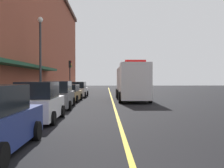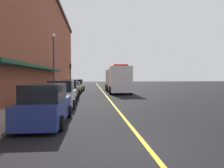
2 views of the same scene
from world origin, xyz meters
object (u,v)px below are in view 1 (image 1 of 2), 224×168
object	(u,v)px
traffic_light_near	(70,71)
street_lamp_left	(40,50)
parked_car_2	(59,96)
parked_car_4	(78,90)
parking_meter_0	(55,90)
parked_car_1	(39,103)
box_truck	(131,82)
parking_meter_1	(13,99)
parked_car_3	(69,93)

from	to	relation	value
traffic_light_near	street_lamp_left	bearing A→B (deg)	-92.92
parked_car_2	street_lamp_left	distance (m)	4.95
parked_car_2	parked_car_4	world-z (taller)	parked_car_2
parked_car_2	parked_car_4	distance (m)	11.94
parking_meter_0	traffic_light_near	distance (m)	10.24
parked_car_1	parking_meter_0	size ratio (longest dim) A/B	3.13
parked_car_1	parking_meter_0	distance (m)	11.88
parked_car_2	box_truck	xyz separation A→B (m)	(5.83, 7.05, 0.87)
street_lamp_left	traffic_light_near	world-z (taller)	street_lamp_left
parking_meter_1	traffic_light_near	distance (m)	21.31
parked_car_1	traffic_light_near	world-z (taller)	traffic_light_near
parked_car_1	parking_meter_1	xyz separation A→B (m)	(-1.46, 0.60, 0.17)
parked_car_2	parked_car_3	bearing A→B (deg)	-1.45
parked_car_3	parked_car_4	world-z (taller)	parked_car_4
box_truck	parking_meter_1	world-z (taller)	box_truck
parked_car_1	traffic_light_near	size ratio (longest dim) A/B	0.97
parked_car_3	traffic_light_near	distance (m)	10.57
box_truck	traffic_light_near	distance (m)	11.44
parking_meter_0	parked_car_2	bearing A→B (deg)	-76.52
parked_car_4	parking_meter_1	size ratio (longest dim) A/B	3.65
box_truck	street_lamp_left	distance (m)	9.26
parking_meter_0	street_lamp_left	distance (m)	4.51
parked_car_4	parking_meter_1	bearing A→B (deg)	176.24
parked_car_2	traffic_light_near	distance (m)	16.06
parked_car_3	parked_car_4	bearing A→B (deg)	1.11
parked_car_3	traffic_light_near	bearing A→B (deg)	9.46
street_lamp_left	parking_meter_1	bearing A→B (deg)	-85.83
traffic_light_near	box_truck	bearing A→B (deg)	-50.83
parking_meter_1	parked_car_2	bearing A→B (deg)	75.41
parked_car_2	parking_meter_1	world-z (taller)	parked_car_2
parked_car_1	street_lamp_left	bearing A→B (deg)	13.15
parked_car_4	parking_meter_1	distance (m)	17.36
parked_car_3	box_truck	size ratio (longest dim) A/B	0.51
parking_meter_1	parked_car_4	bearing A→B (deg)	85.09
parked_car_3	parking_meter_1	size ratio (longest dim) A/B	3.61
parked_car_2	traffic_light_near	xyz separation A→B (m)	(-1.33, 15.85, 2.27)
parked_car_3	parking_meter_1	xyz separation A→B (m)	(-1.38, -11.00, 0.32)
box_truck	street_lamp_left	xyz separation A→B (m)	(-7.83, -4.19, 2.64)
parked_car_2	box_truck	distance (m)	9.19
parked_car_2	parked_car_4	xyz separation A→B (m)	(0.09, 11.93, -0.07)
parked_car_1	parked_car_2	world-z (taller)	parked_car_1
parked_car_1	parked_car_4	distance (m)	17.90
parked_car_4	parking_meter_1	world-z (taller)	parked_car_4
street_lamp_left	parked_car_2	bearing A→B (deg)	-55.07
parked_car_1	street_lamp_left	xyz separation A→B (m)	(-2.06, 8.82, 3.51)
parked_car_1	parked_car_3	xyz separation A→B (m)	(-0.09, 11.60, -0.15)
parked_car_3	street_lamp_left	bearing A→B (deg)	146.69
parked_car_4	parking_meter_0	size ratio (longest dim) A/B	3.65
street_lamp_left	parked_car_4	bearing A→B (deg)	77.05
parked_car_3	parking_meter_0	xyz separation A→B (m)	(-1.38, 0.19, 0.32)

